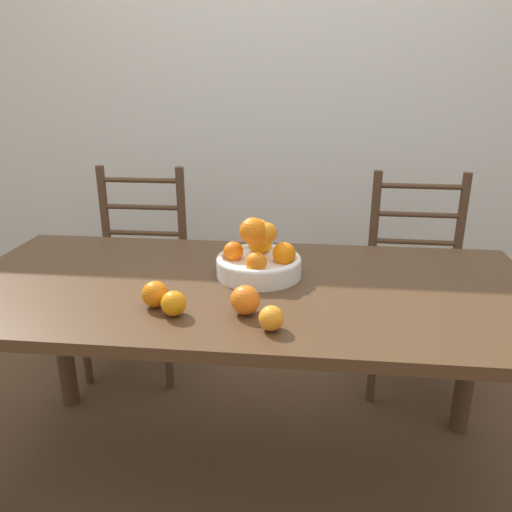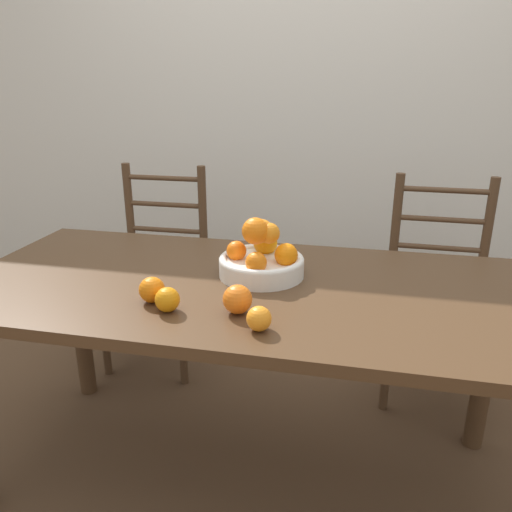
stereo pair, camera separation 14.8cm
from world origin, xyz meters
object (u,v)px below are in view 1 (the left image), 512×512
object	(u,v)px
chair_left	(137,271)
orange_loose_3	(245,300)
orange_loose_2	(155,294)
chair_right	(417,282)
fruit_bowl	(259,257)
orange_loose_0	(174,303)
orange_loose_1	(271,318)

from	to	relation	value
chair_left	orange_loose_3	bearing A→B (deg)	-55.77
orange_loose_3	chair_left	world-z (taller)	chair_left
orange_loose_2	chair_left	world-z (taller)	chair_left
orange_loose_3	chair_left	size ratio (longest dim) A/B	0.08
chair_left	chair_right	xyz separation A→B (m)	(1.28, -0.00, 0.00)
fruit_bowl	chair_right	world-z (taller)	chair_right
orange_loose_0	chair_left	xyz separation A→B (m)	(-0.44, 0.94, -0.29)
chair_left	orange_loose_2	bearing A→B (deg)	-67.45
orange_loose_1	chair_right	distance (m)	1.18
orange_loose_3	chair_right	distance (m)	1.15
orange_loose_1	chair_left	bearing A→B (deg)	125.50
chair_left	chair_right	distance (m)	1.28
fruit_bowl	orange_loose_1	distance (m)	0.37
orange_loose_2	chair_left	size ratio (longest dim) A/B	0.08
orange_loose_3	chair_right	size ratio (longest dim) A/B	0.08
fruit_bowl	orange_loose_2	xyz separation A→B (m)	(-0.26, -0.26, -0.02)
orange_loose_1	orange_loose_3	bearing A→B (deg)	132.47
orange_loose_0	orange_loose_2	size ratio (longest dim) A/B	0.92
fruit_bowl	chair_right	size ratio (longest dim) A/B	0.29
fruit_bowl	orange_loose_1	size ratio (longest dim) A/B	4.23
orange_loose_1	orange_loose_0	bearing A→B (deg)	168.47
orange_loose_0	chair_right	size ratio (longest dim) A/B	0.07
fruit_bowl	orange_loose_2	bearing A→B (deg)	-134.74
chair_right	orange_loose_1	bearing A→B (deg)	-119.00
orange_loose_0	chair_left	distance (m)	1.08
fruit_bowl	orange_loose_0	world-z (taller)	fruit_bowl
orange_loose_0	orange_loose_1	world-z (taller)	orange_loose_0
fruit_bowl	chair_left	world-z (taller)	chair_left
orange_loose_0	chair_right	xyz separation A→B (m)	(0.83, 0.94, -0.29)
orange_loose_0	orange_loose_3	distance (m)	0.19
fruit_bowl	chair_left	distance (m)	0.95
orange_loose_1	orange_loose_2	world-z (taller)	orange_loose_2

